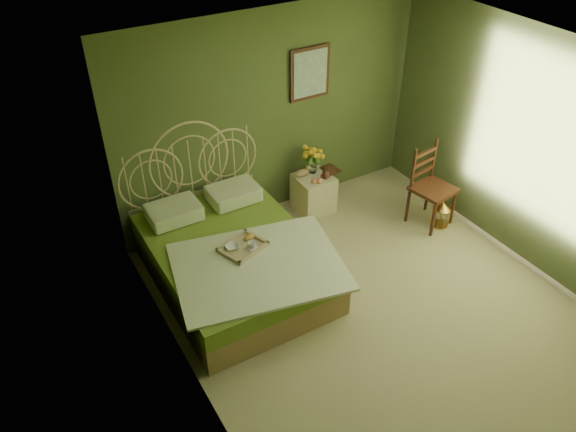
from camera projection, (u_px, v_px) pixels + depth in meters
floor at (378, 309)px, 5.94m from camera, size 4.50×4.50×0.00m
ceiling at (409, 74)px, 4.41m from camera, size 4.50×4.50×0.00m
wall_back at (272, 116)px, 6.75m from camera, size 4.00×0.00×4.00m
wall_left at (189, 284)px, 4.35m from camera, size 0.00×4.50×4.50m
wall_right at (538, 154)px, 6.00m from camera, size 0.00×4.50×4.50m
wall_art at (310, 73)px, 6.67m from camera, size 0.54×0.04×0.64m
bed at (232, 255)px, 6.15m from camera, size 1.90×2.40×1.49m
nightstand at (313, 186)px, 7.25m from camera, size 0.46×0.47×0.93m
chair at (430, 180)px, 6.92m from camera, size 0.54×0.54×1.05m
birdcage at (441, 214)px, 7.06m from camera, size 0.22×0.22×0.34m
book_lower at (325, 172)px, 7.23m from camera, size 0.19×0.25×0.02m
book_upper at (325, 170)px, 7.22m from camera, size 0.24×0.25×0.02m
cereal_bowl at (232, 247)px, 5.86m from camera, size 0.15×0.15×0.04m
coffee_cup at (252, 245)px, 5.84m from camera, size 0.09×0.09×0.08m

